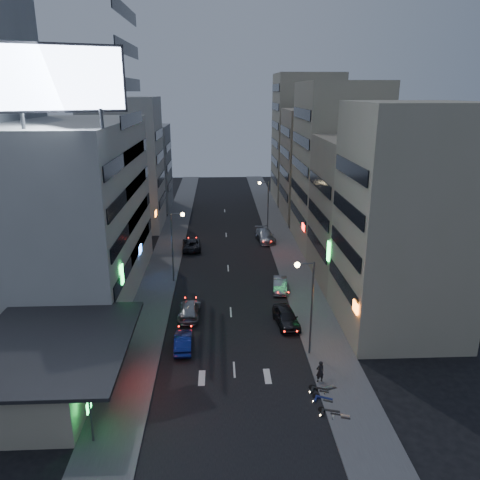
{
  "coord_description": "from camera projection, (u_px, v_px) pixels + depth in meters",
  "views": [
    {
      "loc": [
        -1.01,
        -27.71,
        20.78
      ],
      "look_at": [
        1.06,
        17.23,
        6.43
      ],
      "focal_mm": 35.0,
      "sensor_mm": 36.0,
      "label": 1
    }
  ],
  "objects": [
    {
      "name": "shophouse_far",
      "position": [
        337.0,
        167.0,
        63.35
      ],
      "size": [
        10.0,
        14.0,
        22.0
      ],
      "primitive_type": "cube",
      "color": "tan",
      "rests_on": "ground"
    },
    {
      "name": "far_left_b",
      "position": [
        136.0,
        168.0,
        84.95
      ],
      "size": [
        12.0,
        10.0,
        15.0
      ],
      "primitive_type": "cube",
      "color": "gray",
      "rests_on": "ground"
    },
    {
      "name": "street_lamp_left",
      "position": [
        175.0,
        237.0,
        51.78
      ],
      "size": [
        1.6,
        0.44,
        8.02
      ],
      "color": "#595B60",
      "rests_on": "sidewalk_left"
    },
    {
      "name": "road_car_blue",
      "position": [
        183.0,
        341.0,
        39.33
      ],
      "size": [
        1.58,
        4.14,
        1.35
      ],
      "primitive_type": "imported",
      "rotation": [
        0.0,
        0.0,
        3.18
      ],
      "color": "navy",
      "rests_on": "ground"
    },
    {
      "name": "billboard",
      "position": [
        58.0,
        79.0,
        35.07
      ],
      "size": [
        9.52,
        3.75,
        6.2
      ],
      "rotation": [
        0.0,
        0.0,
        0.35
      ],
      "color": "#595B60",
      "rests_on": "white_building"
    },
    {
      "name": "scooter_silver_b",
      "position": [
        333.0,
        378.0,
        34.32
      ],
      "size": [
        1.17,
        1.89,
        1.1
      ],
      "primitive_type": null,
      "rotation": [
        0.0,
        0.0,
        1.91
      ],
      "color": "#9C9FA4",
      "rests_on": "sidewalk_right"
    },
    {
      "name": "shophouse_mid",
      "position": [
        368.0,
        212.0,
        51.92
      ],
      "size": [
        11.0,
        12.0,
        16.0
      ],
      "primitive_type": "cube",
      "color": "gray",
      "rests_on": "ground"
    },
    {
      "name": "far_right_a",
      "position": [
        317.0,
        165.0,
        78.26
      ],
      "size": [
        11.0,
        12.0,
        18.0
      ],
      "primitive_type": "cube",
      "color": "gray",
      "rests_on": "ground"
    },
    {
      "name": "scooter_black_b",
      "position": [
        330.0,
        383.0,
        33.78
      ],
      "size": [
        1.21,
        1.95,
        1.13
      ],
      "primitive_type": null,
      "rotation": [
        0.0,
        0.0,
        1.22
      ],
      "color": "black",
      "rests_on": "sidewalk_right"
    },
    {
      "name": "far_right_b",
      "position": [
        306.0,
        139.0,
        90.69
      ],
      "size": [
        12.0,
        12.0,
        24.0
      ],
      "primitive_type": "cube",
      "color": "tan",
      "rests_on": "ground"
    },
    {
      "name": "scooter_silver_a",
      "position": [
        351.0,
        409.0,
        31.06
      ],
      "size": [
        1.05,
        1.8,
        1.04
      ],
      "primitive_type": null,
      "rotation": [
        0.0,
        0.0,
        1.27
      ],
      "color": "silver",
      "rests_on": "sidewalk_right"
    },
    {
      "name": "shophouse_near",
      "position": [
        405.0,
        222.0,
        40.34
      ],
      "size": [
        10.0,
        11.0,
        20.0
      ],
      "primitive_type": "cube",
      "color": "tan",
      "rests_on": "ground"
    },
    {
      "name": "street_lamp_right_far",
      "position": [
        265.0,
        200.0,
        69.43
      ],
      "size": [
        1.6,
        0.44,
        8.02
      ],
      "color": "#595B60",
      "rests_on": "sidewalk_right"
    },
    {
      "name": "far_left_a",
      "position": [
        124.0,
        165.0,
        71.84
      ],
      "size": [
        11.0,
        10.0,
        20.0
      ],
      "primitive_type": "cube",
      "color": "#B6B6B1",
      "rests_on": "ground"
    },
    {
      "name": "white_building",
      "position": [
        64.0,
        211.0,
        48.29
      ],
      "size": [
        14.0,
        24.0,
        18.0
      ],
      "primitive_type": "cube",
      "color": "#B6B6B1",
      "rests_on": "ground"
    },
    {
      "name": "person",
      "position": [
        320.0,
        371.0,
        34.6
      ],
      "size": [
        0.7,
        0.55,
        1.71
      ],
      "primitive_type": "imported",
      "rotation": [
        0.0,
        0.0,
        3.39
      ],
      "color": "black",
      "rests_on": "sidewalk_right"
    },
    {
      "name": "parked_car_right_far",
      "position": [
        265.0,
        236.0,
        67.66
      ],
      "size": [
        2.94,
        5.87,
        1.64
      ],
      "primitive_type": "imported",
      "rotation": [
        0.0,
        0.0,
        0.12
      ],
      "color": "#9EA2A6",
      "rests_on": "ground"
    },
    {
      "name": "parked_car_right_mid",
      "position": [
        280.0,
        285.0,
        50.83
      ],
      "size": [
        1.91,
        4.27,
        1.36
      ],
      "primitive_type": "imported",
      "rotation": [
        0.0,
        0.0,
        -0.12
      ],
      "color": "#A4A6AD",
      "rests_on": "ground"
    },
    {
      "name": "scooter_black_a",
      "position": [
        341.0,
        404.0,
        31.47
      ],
      "size": [
        1.09,
        1.94,
        1.12
      ],
      "primitive_type": null,
      "rotation": [
        0.0,
        0.0,
        1.29
      ],
      "color": "black",
      "rests_on": "sidewalk_right"
    },
    {
      "name": "parked_car_right_near",
      "position": [
        286.0,
        317.0,
        43.31
      ],
      "size": [
        2.45,
        4.89,
        1.6
      ],
      "primitive_type": "imported",
      "rotation": [
        0.0,
        0.0,
        0.12
      ],
      "color": "#222326",
      "rests_on": "ground"
    },
    {
      "name": "sidewalk_left",
      "position": [
        166.0,
        258.0,
        60.91
      ],
      "size": [
        4.0,
        120.0,
        0.12
      ],
      "primitive_type": "cube",
      "color": "#4C4C4F",
      "rests_on": "ground"
    },
    {
      "name": "food_court",
      "position": [
        41.0,
        367.0,
        33.42
      ],
      "size": [
        11.0,
        13.0,
        3.88
      ],
      "color": "tan",
      "rests_on": "ground"
    },
    {
      "name": "street_lamp_right_near",
      "position": [
        307.0,
        295.0,
        37.07
      ],
      "size": [
        1.6,
        0.44,
        8.02
      ],
      "color": "#595B60",
      "rests_on": "sidewalk_right"
    },
    {
      "name": "ground",
      "position": [
        236.0,
        402.0,
        32.73
      ],
      "size": [
        180.0,
        180.0,
        0.0
      ],
      "primitive_type": "plane",
      "color": "black",
      "rests_on": "ground"
    },
    {
      "name": "road_car_silver",
      "position": [
        189.0,
        310.0,
        44.98
      ],
      "size": [
        2.08,
        4.92,
        1.42
      ],
      "primitive_type": "imported",
      "rotation": [
        0.0,
        0.0,
        3.12
      ],
      "color": "#999BA1",
      "rests_on": "ground"
    },
    {
      "name": "scooter_blue",
      "position": [
        334.0,
        392.0,
        32.73
      ],
      "size": [
        1.28,
        1.93,
        1.12
      ],
      "primitive_type": null,
      "rotation": [
        0.0,
        0.0,
        1.17
      ],
      "color": "navy",
      "rests_on": "sidewalk_right"
    },
    {
      "name": "parked_car_left",
      "position": [
        191.0,
        244.0,
        64.21
      ],
      "size": [
        2.74,
        5.41,
        1.47
      ],
      "primitive_type": "imported",
      "rotation": [
        0.0,
        0.0,
        3.2
      ],
      "color": "#29282D",
      "rests_on": "ground"
    },
    {
      "name": "sidewalk_right",
      "position": [
        288.0,
        256.0,
        61.61
      ],
      "size": [
        4.0,
        120.0,
        0.12
      ],
      "primitive_type": "cube",
      "color": "#4C4C4F",
      "rests_on": "ground"
    }
  ]
}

